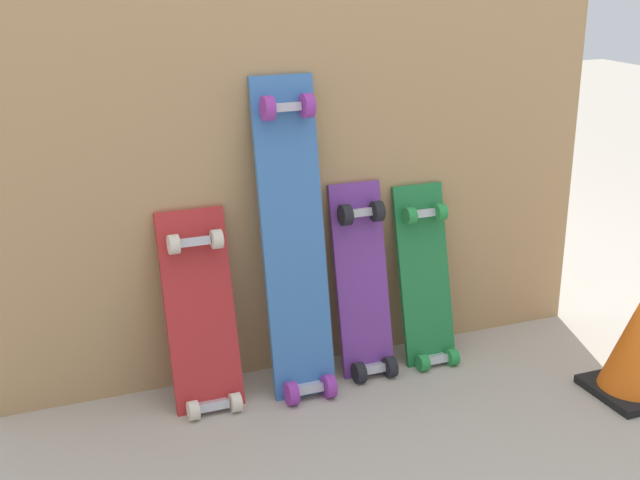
# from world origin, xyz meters

# --- Properties ---
(ground_plane) EXTENTS (12.00, 12.00, 0.00)m
(ground_plane) POSITION_xyz_m (0.00, 0.00, 0.00)
(ground_plane) COLOR #A89E8E
(plywood_wall_panel) EXTENTS (1.91, 0.04, 1.49)m
(plywood_wall_panel) POSITION_xyz_m (0.00, 0.07, 0.74)
(plywood_wall_panel) COLOR tan
(plywood_wall_panel) RESTS_ON ground
(skateboard_red) EXTENTS (0.19, 0.24, 0.62)m
(skateboard_red) POSITION_xyz_m (-0.35, -0.06, 0.24)
(skateboard_red) COLOR #B22626
(skateboard_red) RESTS_ON ground
(skateboard_blue) EXTENTS (0.18, 0.27, 0.96)m
(skateboard_blue) POSITION_xyz_m (-0.07, -0.07, 0.42)
(skateboard_blue) COLOR #386BAD
(skateboard_blue) RESTS_ON ground
(skateboard_purple) EXTENTS (0.17, 0.21, 0.64)m
(skateboard_purple) POSITION_xyz_m (0.15, -0.04, 0.25)
(skateboard_purple) COLOR #6B338C
(skateboard_purple) RESTS_ON ground
(skateboard_green) EXTENTS (0.17, 0.21, 0.62)m
(skateboard_green) POSITION_xyz_m (0.36, -0.05, 0.24)
(skateboard_green) COLOR #1E7238
(skateboard_green) RESTS_ON ground
(traffic_cone) EXTENTS (0.24, 0.24, 0.32)m
(traffic_cone) POSITION_xyz_m (0.81, -0.49, 0.15)
(traffic_cone) COLOR black
(traffic_cone) RESTS_ON ground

